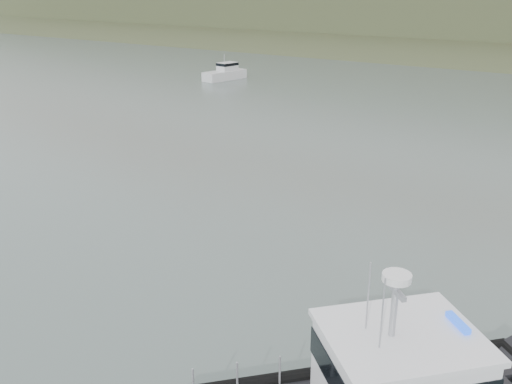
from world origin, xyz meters
TOP-DOWN VIEW (x-y plane):
  - ground at (0.00, 0.00)m, footprint 400.00×400.00m
  - motorboat at (-28.66, 46.05)m, footprint 3.04×6.25m

SIDE VIEW (x-z plane):
  - ground at x=0.00m, z-range 0.00..0.00m
  - motorboat at x=-28.66m, z-range -0.83..2.47m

